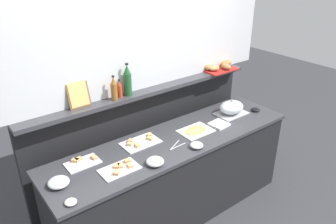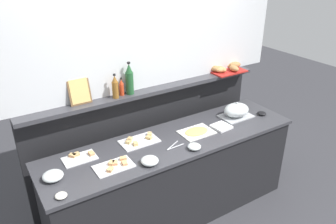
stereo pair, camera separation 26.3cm
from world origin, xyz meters
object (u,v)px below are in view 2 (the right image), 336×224
at_px(sandwich_platter_front, 115,165).
at_px(hot_sauce_bottle, 122,88).
at_px(glass_bowl_large, 150,161).
at_px(vinegar_bottle_amber, 115,87).
at_px(sandwich_platter_side, 80,157).
at_px(serving_cloche, 236,111).
at_px(wine_bottle_green, 129,80).
at_px(framed_picture, 79,91).
at_px(glass_bowl_medium, 53,176).
at_px(sandwich_platter_rear, 139,141).
at_px(glass_bowl_small, 194,147).
at_px(napkin_stack, 221,127).
at_px(condiment_bowl_red, 262,113).
at_px(serving_tongs, 174,146).
at_px(condiment_bowl_teal, 61,196).
at_px(bread_basket, 226,68).
at_px(cold_cuts_platter, 197,132).

bearing_deg(sandwich_platter_front, hot_sauce_bottle, 57.91).
height_order(glass_bowl_large, vinegar_bottle_amber, vinegar_bottle_amber).
xyz_separation_m(sandwich_platter_side, hot_sauce_bottle, (0.56, 0.29, 0.43)).
bearing_deg(vinegar_bottle_amber, serving_cloche, -17.23).
relative_size(wine_bottle_green, framed_picture, 1.31).
xyz_separation_m(sandwich_platter_side, serving_cloche, (1.68, -0.11, 0.06)).
bearing_deg(glass_bowl_medium, sandwich_platter_rear, 10.15).
relative_size(wine_bottle_green, vinegar_bottle_amber, 1.34).
xyz_separation_m(sandwich_platter_side, vinegar_bottle_amber, (0.48, 0.26, 0.46)).
height_order(sandwich_platter_side, framed_picture, framed_picture).
distance_m(glass_bowl_medium, framed_picture, 0.79).
xyz_separation_m(glass_bowl_small, wine_bottle_green, (-0.28, 0.68, 0.48)).
xyz_separation_m(sandwich_platter_side, sandwich_platter_front, (0.20, -0.27, 0.00)).
relative_size(napkin_stack, vinegar_bottle_amber, 0.72).
bearing_deg(condiment_bowl_red, sandwich_platter_front, -178.61).
relative_size(hot_sauce_bottle, wine_bottle_green, 0.56).
distance_m(napkin_stack, wine_bottle_green, 1.03).
bearing_deg(wine_bottle_green, glass_bowl_medium, -153.64).
relative_size(glass_bowl_large, glass_bowl_medium, 0.93).
height_order(wine_bottle_green, vinegar_bottle_amber, wine_bottle_green).
relative_size(condiment_bowl_red, vinegar_bottle_amber, 0.40).
bearing_deg(sandwich_platter_front, vinegar_bottle_amber, 62.67).
bearing_deg(serving_tongs, glass_bowl_small, -43.10).
bearing_deg(glass_bowl_large, condiment_bowl_teal, -177.84).
bearing_deg(serving_tongs, bread_basket, 27.38).
xyz_separation_m(sandwich_platter_rear, glass_bowl_large, (-0.09, -0.36, 0.02)).
xyz_separation_m(condiment_bowl_red, napkin_stack, (-0.57, 0.01, -0.01)).
relative_size(condiment_bowl_red, condiment_bowl_teal, 1.07).
bearing_deg(napkin_stack, glass_bowl_small, -159.21).
bearing_deg(glass_bowl_small, napkin_stack, 20.79).
xyz_separation_m(wine_bottle_green, framed_picture, (-0.48, 0.03, -0.02)).
relative_size(cold_cuts_platter, condiment_bowl_teal, 3.71).
height_order(hot_sauce_bottle, wine_bottle_green, wine_bottle_green).
bearing_deg(glass_bowl_medium, wine_bottle_green, 26.36).
height_order(sandwich_platter_side, bread_basket, bread_basket).
bearing_deg(sandwich_platter_rear, bread_basket, 13.38).
height_order(glass_bowl_small, vinegar_bottle_amber, vinegar_bottle_amber).
relative_size(serving_tongs, vinegar_bottle_amber, 0.79).
bearing_deg(condiment_bowl_red, framed_picture, 163.29).
xyz_separation_m(condiment_bowl_red, serving_tongs, (-1.17, -0.04, -0.01)).
distance_m(cold_cuts_platter, wine_bottle_green, 0.82).
bearing_deg(vinegar_bottle_amber, condiment_bowl_red, -18.27).
bearing_deg(glass_bowl_medium, cold_cuts_platter, -0.01).
bearing_deg(glass_bowl_large, sandwich_platter_side, 140.41).
bearing_deg(wine_bottle_green, framed_picture, 176.06).
relative_size(napkin_stack, wine_bottle_green, 0.54).
bearing_deg(glass_bowl_large, glass_bowl_medium, 163.72).
bearing_deg(condiment_bowl_teal, napkin_stack, 6.63).
height_order(cold_cuts_platter, glass_bowl_small, glass_bowl_small).
relative_size(glass_bowl_small, serving_tongs, 0.65).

